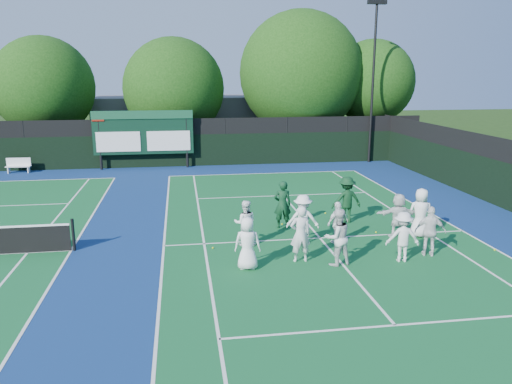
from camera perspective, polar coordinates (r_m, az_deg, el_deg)
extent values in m
plane|color=#19330E|center=(17.10, 8.22, -6.32)|extent=(120.00, 120.00, 0.00)
cube|color=navy|center=(17.39, -12.19, -6.14)|extent=(34.00, 32.00, 0.01)
cube|color=#115528|center=(18.00, 7.31, -5.24)|extent=(10.97, 23.77, 0.00)
cube|color=silver|center=(29.23, 0.94, 2.14)|extent=(10.97, 0.08, 0.00)
cube|color=silver|center=(17.36, -10.49, -6.06)|extent=(0.08, 23.77, 0.00)
cube|color=silver|center=(20.17, 22.51, -4.11)|extent=(0.08, 23.77, 0.00)
cube|color=silver|center=(17.36, -5.94, -5.90)|extent=(0.08, 23.77, 0.00)
cube|color=silver|center=(19.51, 19.05, -4.40)|extent=(0.08, 23.77, 0.00)
cube|color=silver|center=(12.46, 15.61, -14.45)|extent=(8.23, 0.08, 0.00)
cube|color=silver|center=(23.97, 3.14, -0.40)|extent=(8.23, 0.08, 0.00)
cube|color=silver|center=(18.00, 7.31, -5.23)|extent=(0.08, 12.80, 0.00)
cube|color=silver|center=(30.26, -26.20, 1.13)|extent=(10.97, 0.08, 0.00)
cube|color=silver|center=(17.73, -20.38, -6.28)|extent=(0.08, 23.77, 0.00)
cube|color=silver|center=(18.07, -24.65, -6.32)|extent=(0.08, 23.77, 0.00)
cube|color=black|center=(31.75, -10.78, 4.62)|extent=(34.00, 0.08, 2.00)
cube|color=black|center=(31.56, -10.90, 7.31)|extent=(34.00, 0.05, 1.00)
cylinder|color=black|center=(31.59, -17.43, 5.57)|extent=(0.16, 0.16, 3.50)
cylinder|color=black|center=(31.23, -7.92, 5.97)|extent=(0.16, 0.16, 3.50)
cube|color=black|center=(31.25, -12.75, 6.61)|extent=(6.00, 0.15, 2.60)
cube|color=#154B2D|center=(31.04, -12.86, 8.60)|extent=(6.00, 0.05, 0.50)
cube|color=white|center=(31.35, -15.46, 5.55)|extent=(2.60, 0.04, 1.20)
cube|color=white|center=(31.14, -9.95, 5.78)|extent=(2.60, 0.04, 1.20)
cube|color=maroon|center=(31.34, -17.65, 8.17)|extent=(0.70, 0.04, 0.50)
cube|color=#5C5C61|center=(39.65, -4.64, 7.98)|extent=(18.00, 6.00, 4.00)
cylinder|color=black|center=(33.43, 13.20, 11.83)|extent=(0.16, 0.16, 10.00)
cube|color=black|center=(33.69, 13.68, 20.35)|extent=(1.20, 0.30, 0.25)
cylinder|color=black|center=(17.54, -20.15, -4.62)|extent=(0.10, 0.10, 1.10)
cube|color=white|center=(32.54, -25.52, 2.66)|extent=(1.41, 0.44, 0.06)
cube|color=white|center=(32.63, -25.50, 3.15)|extent=(1.39, 0.13, 0.46)
cube|color=white|center=(32.74, -26.42, 2.26)|extent=(0.07, 0.33, 0.37)
cube|color=white|center=(32.42, -24.55, 2.35)|extent=(0.07, 0.33, 0.37)
cylinder|color=#301D0D|center=(36.21, -22.55, 5.25)|extent=(0.44, 0.44, 2.44)
sphere|color=#143A0D|center=(35.94, -23.07, 11.01)|extent=(6.49, 6.49, 6.49)
sphere|color=#143A0D|center=(36.11, -21.93, 10.08)|extent=(4.54, 4.54, 4.54)
cylinder|color=#301D0D|center=(35.18, -9.15, 5.66)|extent=(0.44, 0.44, 2.17)
sphere|color=#143A0D|center=(34.89, -9.37, 11.59)|extent=(6.81, 6.81, 6.81)
sphere|color=#143A0D|center=(35.21, -8.33, 10.53)|extent=(4.77, 4.77, 4.77)
cylinder|color=#301D0D|center=(36.17, 4.98, 6.26)|extent=(0.44, 0.44, 2.50)
sphere|color=#143A0D|center=(35.89, 5.13, 13.36)|extent=(8.59, 8.59, 8.59)
sphere|color=#143A0D|center=(36.34, 5.93, 11.99)|extent=(6.01, 6.01, 6.01)
cylinder|color=#301D0D|center=(37.74, 12.86, 6.57)|extent=(0.44, 0.44, 2.89)
sphere|color=#143A0D|center=(37.50, 13.16, 12.17)|extent=(5.97, 5.97, 5.97)
sphere|color=#143A0D|center=(38.01, 13.80, 11.24)|extent=(4.18, 4.18, 4.18)
sphere|color=#AEC917|center=(16.87, -4.96, -6.38)|extent=(0.07, 0.07, 0.07)
sphere|color=#AEC917|center=(21.06, 7.93, -2.41)|extent=(0.07, 0.07, 0.07)
sphere|color=#AEC917|center=(18.42, 25.63, -5.98)|extent=(0.07, 0.07, 0.07)
sphere|color=#AEC917|center=(18.26, -1.85, -4.78)|extent=(0.07, 0.07, 0.07)
sphere|color=#AEC917|center=(19.40, 3.00, -3.68)|extent=(0.07, 0.07, 0.07)
sphere|color=#AEC917|center=(18.93, 13.55, -4.49)|extent=(0.07, 0.07, 0.07)
imported|color=white|center=(14.91, -0.97, -5.88)|extent=(0.87, 0.65, 1.62)
imported|color=silver|center=(15.51, 5.10, -4.82)|extent=(0.66, 0.44, 1.79)
imported|color=silver|center=(15.40, 9.28, -5.12)|extent=(0.99, 0.85, 1.77)
imported|color=silver|center=(16.17, 16.43, -4.94)|extent=(1.11, 0.76, 1.59)
imported|color=silver|center=(16.90, 19.30, -4.27)|extent=(1.04, 0.70, 1.64)
imported|color=white|center=(16.93, -1.24, -3.57)|extent=(0.84, 0.70, 1.58)
imported|color=white|center=(17.14, 5.37, -3.15)|extent=(1.23, 0.87, 1.73)
imported|color=white|center=(17.38, 9.33, -3.47)|extent=(0.94, 0.67, 1.48)
imported|color=silver|center=(18.47, 15.93, -2.59)|extent=(1.51, 0.55, 1.61)
imported|color=white|center=(18.70, 18.29, -2.29)|extent=(0.99, 0.79, 1.78)
imported|color=#0E361D|center=(18.83, 3.04, -1.44)|extent=(0.69, 0.47, 1.83)
imported|color=#0E3319|center=(19.79, 10.32, -0.88)|extent=(1.22, 0.75, 1.84)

